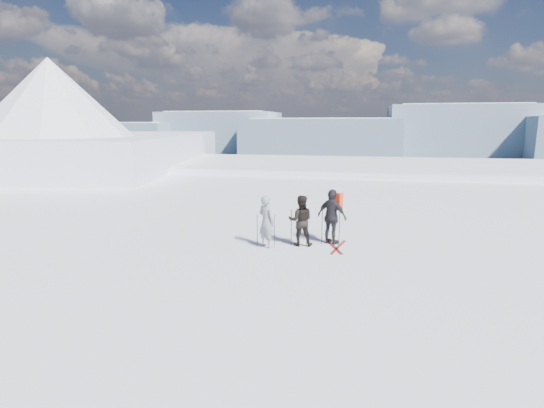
{
  "coord_description": "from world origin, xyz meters",
  "views": [
    {
      "loc": [
        0.61,
        -10.08,
        4.15
      ],
      "look_at": [
        -2.1,
        3.0,
        1.59
      ],
      "focal_mm": 28.0,
      "sensor_mm": 36.0,
      "label": 1
    }
  ],
  "objects_px": {
    "skier_grey": "(266,222)",
    "skis_loose": "(336,247)",
    "skier_pack": "(332,217)",
    "skier_dark": "(301,221)"
  },
  "relations": [
    {
      "from": "skier_grey",
      "to": "skis_loose",
      "type": "relative_size",
      "value": 1.06
    },
    {
      "from": "skier_grey",
      "to": "skier_pack",
      "type": "bearing_deg",
      "value": -124.52
    },
    {
      "from": "skier_dark",
      "to": "skier_pack",
      "type": "relative_size",
      "value": 0.91
    },
    {
      "from": "skier_grey",
      "to": "skier_pack",
      "type": "relative_size",
      "value": 0.92
    },
    {
      "from": "skier_pack",
      "to": "skis_loose",
      "type": "distance_m",
      "value": 1.05
    },
    {
      "from": "skier_pack",
      "to": "skis_loose",
      "type": "bearing_deg",
      "value": 143.12
    },
    {
      "from": "skis_loose",
      "to": "skier_dark",
      "type": "bearing_deg",
      "value": 179.66
    },
    {
      "from": "skier_dark",
      "to": "skier_grey",
      "type": "bearing_deg",
      "value": 14.19
    },
    {
      "from": "skier_grey",
      "to": "skier_dark",
      "type": "distance_m",
      "value": 1.19
    },
    {
      "from": "skis_loose",
      "to": "skier_grey",
      "type": "bearing_deg",
      "value": -169.7
    }
  ]
}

